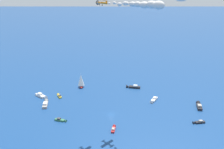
# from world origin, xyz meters

# --- Properties ---
(ground_plane) EXTENTS (2000.00, 2000.00, 0.00)m
(ground_plane) POSITION_xyz_m (0.00, 0.00, 0.00)
(ground_plane) COLOR navy
(motorboat_near_centre) EXTENTS (10.89, 3.13, 3.14)m
(motorboat_near_centre) POSITION_xyz_m (17.08, 39.80, 0.85)
(motorboat_near_centre) COLOR #9E9993
(motorboat_near_centre) RESTS_ON ground_plane
(motorboat_far_port) EXTENTS (9.71, 9.21, 3.09)m
(motorboat_far_port) POSITION_xyz_m (29.59, 43.95, 0.83)
(motorboat_far_port) COLOR white
(motorboat_far_port) RESTS_ON ground_plane
(motorboat_far_stbd) EXTENTS (2.33, 6.96, 1.98)m
(motorboat_far_stbd) POSITION_xyz_m (-15.22, -46.17, 0.53)
(motorboat_far_stbd) COLOR black
(motorboat_far_stbd) RESTS_ON ground_plane
(motorboat_offshore) EXTENTS (5.58, 10.52, 2.96)m
(motorboat_offshore) POSITION_xyz_m (40.20, -19.98, 0.80)
(motorboat_offshore) COLOR black
(motorboat_offshore) RESTS_ON ground_plane
(motorboat_trailing) EXTENTS (6.89, 3.29, 1.94)m
(motorboat_trailing) POSITION_xyz_m (-17.18, 0.52, 0.52)
(motorboat_trailing) COLOR #B21E1E
(motorboat_trailing) RESTS_ON ground_plane
(sailboat_ahead) EXTENTS (8.50, 4.80, 10.86)m
(sailboat_ahead) POSITION_xyz_m (45.87, 17.63, 4.96)
(sailboat_ahead) COLOR #B21E1E
(sailboat_ahead) RESTS_ON ground_plane
(motorboat_mid_cluster) EXTENTS (8.77, 6.99, 2.62)m
(motorboat_mid_cluster) POSITION_xyz_m (15.77, -29.41, 0.71)
(motorboat_mid_cluster) COLOR white
(motorboat_mid_cluster) RESTS_ON ground_plane
(motorboat_outer_ring_a) EXTENTS (7.05, 3.90, 1.99)m
(motorboat_outer_ring_a) POSITION_xyz_m (29.62, 32.46, 0.54)
(motorboat_outer_ring_a) COLOR gold
(motorboat_outer_ring_a) RESTS_ON ground_plane
(motorboat_outer_ring_b) EXTENTS (4.48, 7.13, 2.03)m
(motorboat_outer_ring_b) POSITION_xyz_m (-5.02, 28.31, 0.55)
(motorboat_outer_ring_b) COLOR #33704C
(motorboat_outer_ring_b) RESTS_ON ground_plane
(motorboat_outer_ring_c) EXTENTS (10.76, 5.56, 3.03)m
(motorboat_outer_ring_c) POSITION_xyz_m (4.12, -55.01, 0.82)
(motorboat_outer_ring_c) COLOR black
(motorboat_outer_ring_c) RESTS_ON ground_plane
(biplane_lead) EXTENTS (6.77, 6.54, 3.67)m
(biplane_lead) POSITION_xyz_m (-3.67, 4.94, 63.15)
(biplane_lead) COLOR orange
(smoke_trail_lead) EXTENTS (26.40, 22.36, 4.14)m
(smoke_trail_lead) POSITION_xyz_m (-24.67, -12.08, 63.32)
(smoke_trail_lead) COLOR silver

